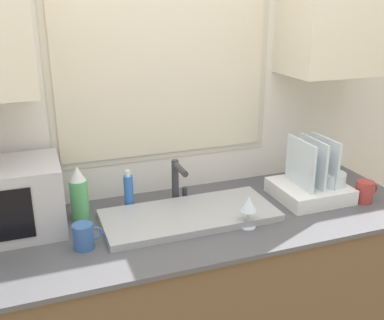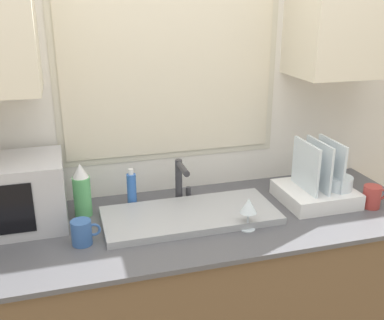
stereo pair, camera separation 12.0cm
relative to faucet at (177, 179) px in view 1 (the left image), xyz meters
name	(u,v)px [view 1 (the left image)]	position (x,y,z in m)	size (l,w,h in m)	color
countertop	(190,308)	(0.00, -0.18, -0.58)	(2.05, 0.71, 0.91)	brown
wall_back	(165,95)	(0.00, 0.16, 0.35)	(6.00, 0.38, 2.60)	silver
sink_basin	(189,215)	(-0.01, -0.17, -0.10)	(0.74, 0.33, 0.03)	#9EA0A5
faucet	(177,179)	(0.00, 0.00, 0.00)	(0.08, 0.16, 0.20)	#333338
microwave	(1,200)	(-0.74, -0.03, 0.02)	(0.47, 0.31, 0.28)	#B2B2B7
dish_rack	(312,184)	(0.61, -0.17, -0.05)	(0.32, 0.30, 0.29)	white
spray_bottle	(79,194)	(-0.44, -0.01, 0.00)	(0.08, 0.08, 0.24)	#59B266
soap_bottle	(129,191)	(-0.22, 0.02, -0.04)	(0.04, 0.04, 0.18)	blue
mug_near_sink	(84,236)	(-0.45, -0.26, -0.07)	(0.11, 0.08, 0.10)	#335999
wine_glass	(249,205)	(0.20, -0.33, -0.02)	(0.07, 0.07, 0.14)	silver
mug_by_rack	(365,191)	(0.81, -0.29, -0.07)	(0.11, 0.08, 0.10)	#A53833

